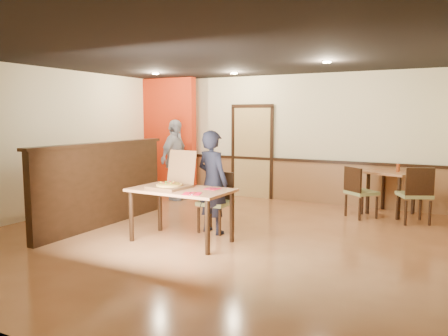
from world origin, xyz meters
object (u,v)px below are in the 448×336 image
object	(u,v)px
passerby	(175,160)
condiment	(398,168)
side_table	(391,181)
pizza_box	(172,183)
side_chair_left	(359,190)
side_chair_right	(416,193)
diner_chair	(217,199)
diner	(213,182)
main_table	(181,196)

from	to	relation	value
passerby	condiment	size ratio (longest dim) A/B	11.45
side_table	pizza_box	distance (m)	4.40
side_chair_left	side_chair_right	xyz separation A→B (m)	(0.98, -0.01, 0.03)
side_chair_left	diner_chair	bearing A→B (deg)	86.41
diner	diner_chair	bearing A→B (deg)	-74.91
diner_chair	passerby	xyz separation A→B (m)	(-2.15, 1.95, 0.38)
pizza_box	diner	bearing A→B (deg)	67.09
main_table	side_chair_left	xyz separation A→B (m)	(2.07, 2.84, -0.18)
passerby	pizza_box	size ratio (longest dim) A/B	2.76
side_table	condiment	xyz separation A→B (m)	(0.12, -0.03, 0.26)
side_chair_left	condiment	bearing A→B (deg)	-97.21
condiment	passerby	bearing A→B (deg)	-172.03
side_chair_left	passerby	size ratio (longest dim) A/B	0.53
side_chair_right	side_table	xyz separation A→B (m)	(-0.48, 0.62, 0.10)
side_chair_left	passerby	world-z (taller)	passerby
side_table	condiment	world-z (taller)	condiment
side_table	diner	distance (m)	3.68
diner_chair	pizza_box	world-z (taller)	pizza_box
diner_chair	side_table	bearing A→B (deg)	48.63
side_table	diner	bearing A→B (deg)	-130.71
main_table	side_chair_right	distance (m)	4.16
side_chair_right	side_table	world-z (taller)	side_chair_right
side_chair_right	diner	world-z (taller)	diner
main_table	side_chair_right	bearing A→B (deg)	44.61
diner	side_table	bearing A→B (deg)	-114.29
side_table	condiment	size ratio (longest dim) A/B	6.25
side_chair_right	side_table	distance (m)	0.79
main_table	passerby	bearing A→B (deg)	127.20
side_table	side_chair_right	bearing A→B (deg)	-52.06
diner_chair	side_chair_right	size ratio (longest dim) A/B	0.95
pizza_box	main_table	bearing A→B (deg)	1.16
passerby	side_table	bearing A→B (deg)	-86.06
side_chair_right	side_chair_left	bearing A→B (deg)	-25.85
side_chair_right	passerby	distance (m)	5.03
side_chair_right	pizza_box	xyz separation A→B (m)	(-3.22, -2.82, 0.33)
side_table	pizza_box	size ratio (longest dim) A/B	1.51
main_table	passerby	distance (m)	3.40
side_chair_left	side_table	bearing A→B (deg)	-89.81
side_table	side_chair_left	bearing A→B (deg)	-129.31
passerby	pizza_box	world-z (taller)	passerby
diner_chair	diner	bearing A→B (deg)	-90.44
diner_chair	side_chair_right	world-z (taller)	side_chair_right
side_chair_right	condiment	world-z (taller)	side_chair_right
main_table	diner	xyz separation A→B (m)	(0.17, 0.66, 0.13)
side_chair_left	side_chair_right	world-z (taller)	side_chair_right
diner_chair	condiment	bearing A→B (deg)	46.96
side_chair_left	condiment	size ratio (longest dim) A/B	6.03
diner_chair	pizza_box	xyz separation A→B (m)	(-0.35, -0.80, 0.35)
main_table	side_table	world-z (taller)	side_table
diner_chair	pizza_box	size ratio (longest dim) A/B	1.47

